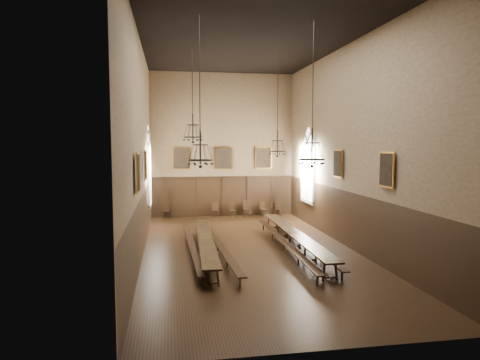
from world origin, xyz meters
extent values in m
cube|color=black|center=(0.00, 0.00, -0.01)|extent=(9.00, 18.00, 0.02)
cube|color=black|center=(0.00, 0.00, 9.01)|extent=(9.00, 18.00, 0.02)
cube|color=#8E7457|center=(0.00, 9.01, 4.50)|extent=(9.00, 0.02, 9.00)
cube|color=#8E7457|center=(0.00, -9.01, 4.50)|extent=(9.00, 0.02, 9.00)
cube|color=#8E7457|center=(-4.51, 0.00, 4.50)|extent=(0.02, 18.00, 9.00)
cube|color=#8E7457|center=(4.51, 0.00, 4.50)|extent=(0.02, 18.00, 9.00)
cube|color=black|center=(-1.91, -0.25, 0.67)|extent=(0.97, 9.03, 0.06)
cube|color=black|center=(2.01, -0.04, 0.72)|extent=(0.82, 9.66, 0.07)
cube|color=black|center=(-2.47, 0.02, 0.39)|extent=(0.47, 9.08, 0.05)
cube|color=black|center=(-1.37, 0.15, 0.43)|extent=(0.76, 10.18, 0.05)
cube|color=black|center=(1.48, -0.24, 0.42)|extent=(0.51, 9.80, 0.05)
cube|color=black|center=(2.52, 0.00, 0.41)|extent=(0.65, 9.70, 0.05)
cube|color=black|center=(-3.59, 8.56, 0.46)|extent=(0.52, 0.52, 0.05)
cube|color=black|center=(-3.59, 8.74, 0.72)|extent=(0.43, 0.14, 0.51)
cube|color=black|center=(-0.53, 8.55, 0.42)|extent=(0.45, 0.45, 0.05)
cube|color=black|center=(-0.53, 8.72, 0.66)|extent=(0.39, 0.10, 0.47)
cube|color=black|center=(0.53, 8.50, 0.41)|extent=(0.41, 0.41, 0.05)
cube|color=black|center=(0.53, 8.66, 0.64)|extent=(0.38, 0.07, 0.45)
cube|color=black|center=(1.43, 8.50, 0.47)|extent=(0.44, 0.44, 0.05)
cube|color=black|center=(1.43, 8.68, 0.73)|extent=(0.44, 0.05, 0.52)
cube|color=black|center=(2.53, 8.48, 0.41)|extent=(0.48, 0.48, 0.05)
cube|color=black|center=(2.53, 8.64, 0.64)|extent=(0.38, 0.15, 0.46)
cube|color=black|center=(3.51, 8.57, 0.41)|extent=(0.43, 0.43, 0.05)
cube|color=black|center=(3.51, 8.73, 0.63)|extent=(0.38, 0.09, 0.45)
cylinder|color=black|center=(-2.25, 2.42, 7.51)|extent=(0.03, 0.03, 2.99)
torus|color=black|center=(-2.25, 2.42, 4.93)|extent=(0.88, 0.88, 0.05)
torus|color=black|center=(-2.25, 2.42, 5.49)|extent=(0.56, 0.56, 0.04)
cylinder|color=black|center=(-2.25, 2.42, 5.39)|extent=(0.06, 0.06, 1.24)
cylinder|color=black|center=(1.83, 2.34, 7.12)|extent=(0.03, 0.03, 3.76)
torus|color=black|center=(1.83, 2.34, 4.24)|extent=(0.81, 0.81, 0.05)
torus|color=black|center=(1.83, 2.34, 4.77)|extent=(0.51, 0.51, 0.04)
cylinder|color=black|center=(1.83, 2.34, 4.67)|extent=(0.06, 0.06, 1.14)
cylinder|color=black|center=(-2.29, -2.95, 7.04)|extent=(0.03, 0.03, 3.92)
torus|color=black|center=(-2.29, -2.95, 4.06)|extent=(0.83, 0.83, 0.05)
torus|color=black|center=(-2.29, -2.95, 4.60)|extent=(0.53, 0.53, 0.04)
cylinder|color=black|center=(-2.29, -2.95, 4.50)|extent=(0.06, 0.06, 1.17)
cylinder|color=black|center=(1.75, -2.95, 7.11)|extent=(0.03, 0.03, 3.79)
torus|color=black|center=(1.75, -2.95, 4.06)|extent=(0.93, 0.93, 0.05)
torus|color=black|center=(1.75, -2.95, 4.66)|extent=(0.59, 0.59, 0.04)
cylinder|color=black|center=(1.75, -2.95, 4.55)|extent=(0.07, 0.07, 1.32)
cube|color=#AD7529|center=(-2.60, 8.88, 3.70)|extent=(1.10, 0.12, 1.40)
cube|color=black|center=(-2.60, 8.88, 3.70)|extent=(0.98, 0.02, 1.28)
cube|color=#AD7529|center=(0.00, 8.88, 3.70)|extent=(1.10, 0.12, 1.40)
cube|color=black|center=(0.00, 8.88, 3.70)|extent=(0.98, 0.02, 1.28)
cube|color=#AD7529|center=(2.60, 8.88, 3.70)|extent=(1.10, 0.12, 1.40)
cube|color=black|center=(2.60, 8.88, 3.70)|extent=(0.98, 0.02, 1.28)
cube|color=#AD7529|center=(-4.38, 1.00, 3.70)|extent=(0.12, 1.00, 1.30)
cube|color=black|center=(-4.38, 1.00, 3.70)|extent=(0.02, 0.88, 1.18)
cube|color=#AD7529|center=(-4.38, -3.50, 3.70)|extent=(0.12, 1.00, 1.30)
cube|color=black|center=(-4.38, -3.50, 3.70)|extent=(0.02, 0.88, 1.18)
cube|color=#AD7529|center=(4.38, 1.00, 3.70)|extent=(0.12, 1.00, 1.30)
cube|color=black|center=(4.38, 1.00, 3.70)|extent=(0.02, 0.88, 1.18)
cube|color=#AD7529|center=(4.38, -3.50, 3.70)|extent=(0.12, 1.00, 1.30)
cube|color=black|center=(4.38, -3.50, 3.70)|extent=(0.02, 0.88, 1.18)
camera|label=1|loc=(-3.38, -17.81, 4.68)|focal=32.00mm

